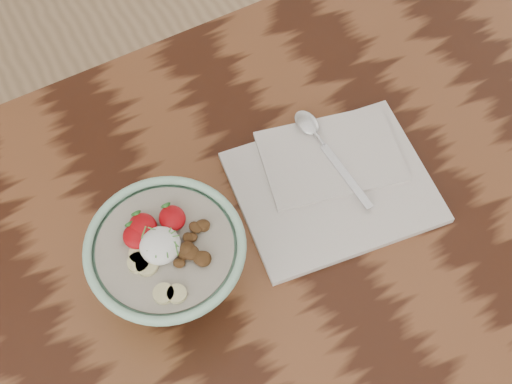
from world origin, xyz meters
TOP-DOWN VIEW (x-y plane):
  - table at (0.00, 0.00)cm, footprint 160.00×90.00cm
  - breakfast_bowl at (-20.79, 3.65)cm, footprint 20.85×20.85cm
  - napkin at (7.26, 6.78)cm, footprint 31.34×27.09cm
  - spoon at (8.69, 14.16)cm, footprint 3.51×19.96cm

SIDE VIEW (x-z plane):
  - table at x=0.00cm, z-range 28.20..103.20cm
  - napkin at x=7.26cm, z-range 74.86..76.61cm
  - spoon at x=8.69cm, z-range 76.67..77.71cm
  - breakfast_bowl at x=-20.79cm, z-range 75.21..88.92cm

